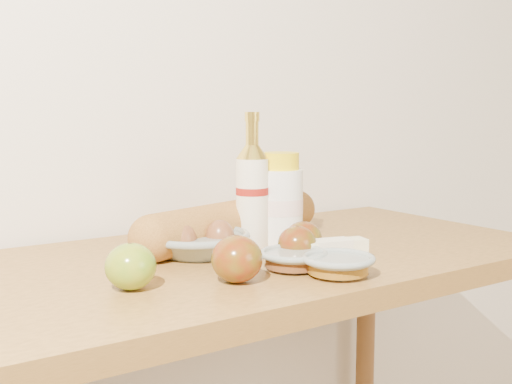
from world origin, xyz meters
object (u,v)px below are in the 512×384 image
Objects in this scene: bourbon_bottle at (252,192)px; egg_bowl at (197,241)px; table at (247,317)px; cream_bottle at (280,201)px; baguette at (233,222)px.

bourbon_bottle reaches higher than egg_bowl.
egg_bowl is at bearing 153.83° from table.
bourbon_bottle is at bearing 49.23° from table.
table is 6.58× the size of cream_bottle.
table is 0.18m from egg_bowl.
bourbon_bottle is 1.17× the size of egg_bowl.
bourbon_bottle is 0.08m from baguette.
cream_bottle is 0.21m from egg_bowl.
egg_bowl is (-0.08, 0.04, 0.15)m from table.
bourbon_bottle is 1.44× the size of cream_bottle.
baguette reaches higher than table.
egg_bowl is (-0.13, -0.02, -0.08)m from bourbon_bottle.
egg_bowl is at bearing 174.56° from cream_bottle.
table is 2.30× the size of baguette.
table is 0.24m from bourbon_bottle.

